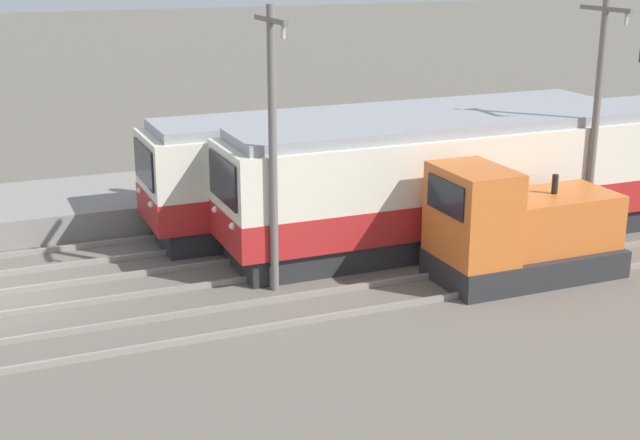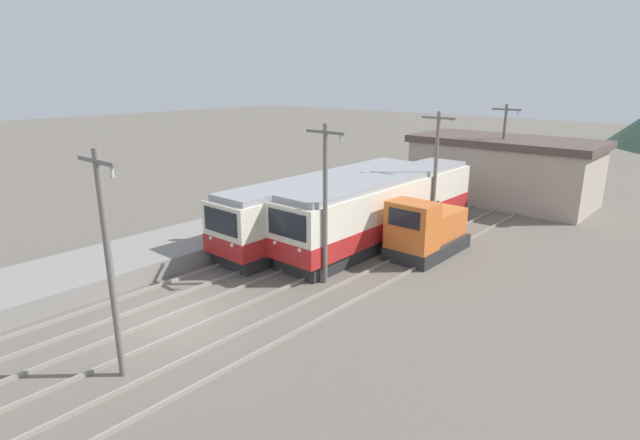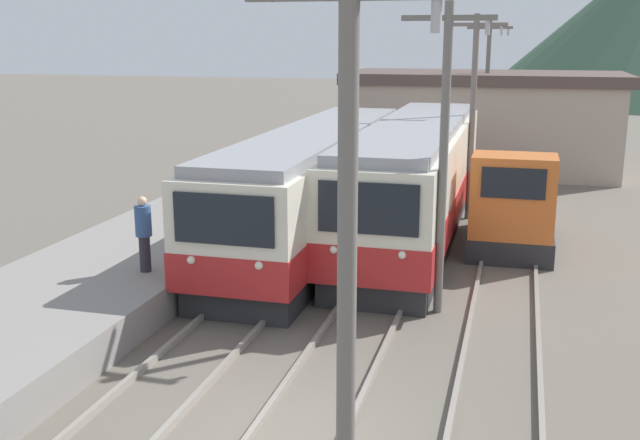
{
  "view_description": "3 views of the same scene",
  "coord_description": "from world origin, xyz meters",
  "px_view_note": "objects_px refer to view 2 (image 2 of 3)",
  "views": [
    {
      "loc": [
        21.08,
        -0.48,
        8.14
      ],
      "look_at": [
        0.77,
        7.94,
        1.35
      ],
      "focal_mm": 50.0,
      "sensor_mm": 36.0,
      "label": 1
    },
    {
      "loc": [
        14.91,
        -9.04,
        8.72
      ],
      "look_at": [
        -0.45,
        8.47,
        1.97
      ],
      "focal_mm": 28.0,
      "sensor_mm": 36.0,
      "label": 2
    },
    {
      "loc": [
        3.29,
        -10.01,
        6.16
      ],
      "look_at": [
        -1.46,
        7.7,
        1.65
      ],
      "focal_mm": 42.0,
      "sensor_mm": 36.0,
      "label": 3
    }
  ],
  "objects_px": {
    "catenary_mast_near": "(109,259)",
    "catenary_mast_far": "(436,169)",
    "commuter_train_left": "(328,208)",
    "shunting_locomotive": "(426,232)",
    "commuter_train_center": "(383,210)",
    "catenary_mast_distant": "(502,150)",
    "catenary_mast_mid": "(325,199)",
    "person_on_platform": "(207,221)"
  },
  "relations": [
    {
      "from": "catenary_mast_near",
      "to": "catenary_mast_far",
      "type": "xyz_separation_m",
      "value": [
        0.0,
        18.8,
        0.0
      ]
    },
    {
      "from": "commuter_train_left",
      "to": "catenary_mast_near",
      "type": "height_order",
      "value": "catenary_mast_near"
    },
    {
      "from": "shunting_locomotive",
      "to": "commuter_train_center",
      "type": "bearing_deg",
      "value": 168.38
    },
    {
      "from": "commuter_train_center",
      "to": "commuter_train_left",
      "type": "bearing_deg",
      "value": -153.41
    },
    {
      "from": "commuter_train_left",
      "to": "commuter_train_center",
      "type": "relative_size",
      "value": 1.0
    },
    {
      "from": "commuter_train_center",
      "to": "catenary_mast_distant",
      "type": "height_order",
      "value": "catenary_mast_distant"
    },
    {
      "from": "catenary_mast_mid",
      "to": "catenary_mast_distant",
      "type": "height_order",
      "value": "same"
    },
    {
      "from": "commuter_train_left",
      "to": "person_on_platform",
      "type": "xyz_separation_m",
      "value": [
        -2.4,
        -6.45,
        0.16
      ]
    },
    {
      "from": "shunting_locomotive",
      "to": "person_on_platform",
      "type": "distance_m",
      "value": 10.95
    },
    {
      "from": "shunting_locomotive",
      "to": "catenary_mast_near",
      "type": "xyz_separation_m",
      "value": [
        -1.49,
        -15.4,
        2.56
      ]
    },
    {
      "from": "commuter_train_left",
      "to": "catenary_mast_distant",
      "type": "relative_size",
      "value": 2.17
    },
    {
      "from": "commuter_train_left",
      "to": "person_on_platform",
      "type": "height_order",
      "value": "commuter_train_left"
    },
    {
      "from": "catenary_mast_distant",
      "to": "catenary_mast_mid",
      "type": "bearing_deg",
      "value": -90.0
    },
    {
      "from": "catenary_mast_near",
      "to": "catenary_mast_far",
      "type": "height_order",
      "value": "same"
    },
    {
      "from": "commuter_train_center",
      "to": "catenary_mast_far",
      "type": "relative_size",
      "value": 2.17
    },
    {
      "from": "shunting_locomotive",
      "to": "person_on_platform",
      "type": "xyz_separation_m",
      "value": [
        -8.2,
        -7.24,
        0.57
      ]
    },
    {
      "from": "catenary_mast_far",
      "to": "commuter_train_center",
      "type": "bearing_deg",
      "value": -118.45
    },
    {
      "from": "commuter_train_left",
      "to": "catenary_mast_far",
      "type": "xyz_separation_m",
      "value": [
        4.31,
        4.18,
        2.15
      ]
    },
    {
      "from": "catenary_mast_far",
      "to": "person_on_platform",
      "type": "distance_m",
      "value": 12.73
    },
    {
      "from": "commuter_train_center",
      "to": "catenary_mast_far",
      "type": "distance_m",
      "value": 3.79
    },
    {
      "from": "shunting_locomotive",
      "to": "catenary_mast_far",
      "type": "relative_size",
      "value": 0.7
    },
    {
      "from": "shunting_locomotive",
      "to": "catenary_mast_far",
      "type": "distance_m",
      "value": 4.51
    },
    {
      "from": "commuter_train_left",
      "to": "shunting_locomotive",
      "type": "distance_m",
      "value": 5.87
    },
    {
      "from": "catenary_mast_mid",
      "to": "catenary_mast_distant",
      "type": "bearing_deg",
      "value": 90.0
    },
    {
      "from": "commuter_train_left",
      "to": "catenary_mast_near",
      "type": "relative_size",
      "value": 2.17
    },
    {
      "from": "catenary_mast_far",
      "to": "catenary_mast_distant",
      "type": "xyz_separation_m",
      "value": [
        0.0,
        9.4,
        0.0
      ]
    },
    {
      "from": "commuter_train_center",
      "to": "catenary_mast_mid",
      "type": "height_order",
      "value": "catenary_mast_mid"
    },
    {
      "from": "shunting_locomotive",
      "to": "person_on_platform",
      "type": "bearing_deg",
      "value": -138.59
    },
    {
      "from": "catenary_mast_far",
      "to": "person_on_platform",
      "type": "xyz_separation_m",
      "value": [
        -6.71,
        -10.63,
        -1.98
      ]
    },
    {
      "from": "commuter_train_center",
      "to": "catenary_mast_near",
      "type": "bearing_deg",
      "value": -84.62
    },
    {
      "from": "shunting_locomotive",
      "to": "catenary_mast_mid",
      "type": "relative_size",
      "value": 0.7
    },
    {
      "from": "shunting_locomotive",
      "to": "person_on_platform",
      "type": "relative_size",
      "value": 2.7
    },
    {
      "from": "catenary_mast_far",
      "to": "catenary_mast_mid",
      "type": "bearing_deg",
      "value": -90.0
    },
    {
      "from": "catenary_mast_mid",
      "to": "catenary_mast_far",
      "type": "distance_m",
      "value": 9.4
    },
    {
      "from": "catenary_mast_far",
      "to": "catenary_mast_distant",
      "type": "relative_size",
      "value": 1.0
    },
    {
      "from": "catenary_mast_near",
      "to": "person_on_platform",
      "type": "bearing_deg",
      "value": 129.43
    },
    {
      "from": "commuter_train_center",
      "to": "person_on_platform",
      "type": "height_order",
      "value": "commuter_train_center"
    },
    {
      "from": "catenary_mast_mid",
      "to": "person_on_platform",
      "type": "height_order",
      "value": "catenary_mast_mid"
    },
    {
      "from": "commuter_train_center",
      "to": "catenary_mast_mid",
      "type": "distance_m",
      "value": 7.1
    },
    {
      "from": "catenary_mast_near",
      "to": "commuter_train_center",
      "type": "bearing_deg",
      "value": 95.38
    },
    {
      "from": "commuter_train_left",
      "to": "catenary_mast_far",
      "type": "bearing_deg",
      "value": 44.16
    },
    {
      "from": "shunting_locomotive",
      "to": "commuter_train_left",
      "type": "bearing_deg",
      "value": -172.3
    }
  ]
}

